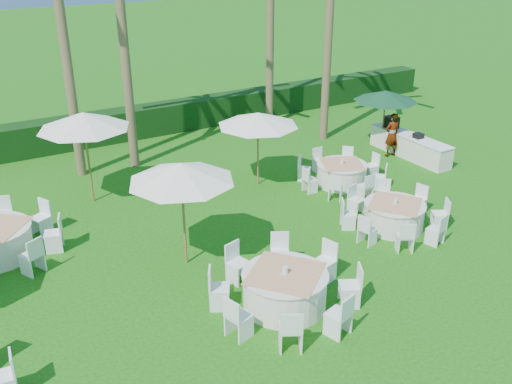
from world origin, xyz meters
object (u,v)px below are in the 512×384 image
umbrella_b (181,172)px  umbrella_d (258,119)px  umbrella_green (386,96)px  banquet_table_f (341,173)px  staff_person (392,135)px  umbrella_c (83,121)px  banquet_table_b (285,289)px  buffet_table (409,145)px  banquet_table_c (394,215)px

umbrella_b → umbrella_d: bearing=39.3°
umbrella_green → banquet_table_f: bearing=-150.9°
banquet_table_f → staff_person: (3.25, 1.17, 0.44)m
umbrella_d → umbrella_green: umbrella_d is taller
umbrella_c → umbrella_d: (5.11, -1.48, -0.37)m
banquet_table_b → umbrella_b: 3.65m
umbrella_green → buffet_table: size_ratio=0.68×
umbrella_b → umbrella_d: umbrella_b is taller
banquet_table_f → umbrella_b: bearing=-163.4°
banquet_table_c → buffet_table: (4.46, 3.99, 0.05)m
staff_person → umbrella_c: bearing=-4.0°
buffet_table → banquet_table_f: bearing=-168.1°
umbrella_b → umbrella_c: umbrella_c is taller
banquet_table_b → banquet_table_f: bearing=41.6°
umbrella_d → umbrella_green: (5.89, 0.53, -0.16)m
umbrella_c → umbrella_green: bearing=-4.9°
umbrella_d → umbrella_green: bearing=5.1°
umbrella_b → umbrella_green: 10.74m
umbrella_c → staff_person: umbrella_c is taller
banquet_table_c → umbrella_d: umbrella_d is taller
umbrella_green → umbrella_c: bearing=175.1°
banquet_table_f → umbrella_b: (-6.50, -1.94, 2.11)m
umbrella_green → umbrella_b: bearing=-158.7°
umbrella_d → staff_person: bearing=-2.6°
banquet_table_f → banquet_table_b: bearing=-138.4°
buffet_table → staff_person: staff_person is taller
umbrella_b → staff_person: 10.36m
umbrella_b → banquet_table_b: bearing=-67.5°
banquet_table_c → umbrella_c: umbrella_c is taller
banquet_table_f → umbrella_green: 4.36m
umbrella_b → buffet_table: (10.32, 2.75, -2.05)m
umbrella_b → umbrella_green: size_ratio=1.13×
banquet_table_c → banquet_table_f: banquet_table_c is taller
umbrella_d → banquet_table_b: bearing=-115.6°
banquet_table_c → buffet_table: bearing=41.8°
banquet_table_b → staff_person: bearing=34.5°
umbrella_c → umbrella_d: bearing=-16.1°
banquet_table_f → buffet_table: (3.82, 0.81, 0.06)m
umbrella_green → staff_person: (-0.26, -0.79, -1.26)m
umbrella_c → umbrella_green: (11.00, -0.95, -0.53)m
banquet_table_b → umbrella_green: 11.21m
banquet_table_f → staff_person: staff_person is taller
umbrella_b → buffet_table: umbrella_b is taller
banquet_table_b → buffet_table: bearing=31.2°
banquet_table_c → umbrella_b: size_ratio=1.09×
umbrella_c → banquet_table_c: bearing=-41.6°
buffet_table → staff_person: size_ratio=2.16×
banquet_table_b → umbrella_d: bearing=64.4°
banquet_table_b → umbrella_d: umbrella_d is taller
banquet_table_f → banquet_table_c: bearing=-101.4°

